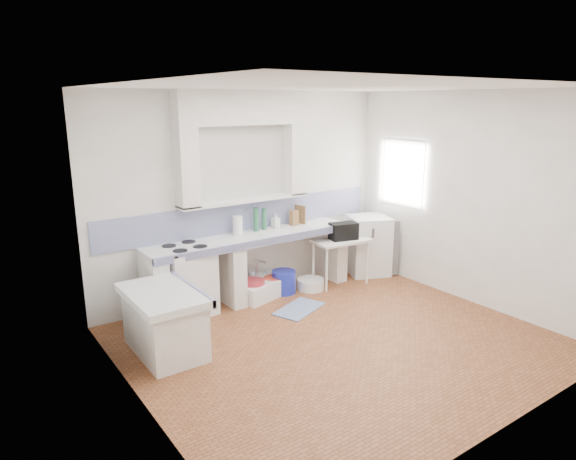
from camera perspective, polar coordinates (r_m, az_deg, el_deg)
floor at (r=5.93m, az=5.72°, el=-12.35°), size 4.50×4.50×0.00m
ceiling at (r=5.30m, az=6.49°, el=15.80°), size 4.50×4.50×0.00m
wall_back at (r=7.04m, az=-4.71°, el=4.02°), size 4.50×0.00×4.50m
wall_front at (r=4.22m, az=24.29°, el=-4.34°), size 4.50×0.00×4.50m
wall_left at (r=4.35m, az=-16.86°, el=-3.11°), size 0.00×4.50×4.50m
wall_right at (r=7.11m, az=19.89°, el=3.31°), size 0.00×4.50×4.50m
alcove_mass at (r=6.77m, az=-5.12°, el=13.61°), size 1.90×0.25×0.45m
window_frame at (r=7.94m, az=13.67°, el=6.31°), size 0.35×0.86×1.06m
lace_valance at (r=7.79m, az=13.12°, el=9.01°), size 0.01×0.84×0.24m
counter_slab at (r=6.86m, az=-4.06°, el=-0.87°), size 3.00×0.60×0.08m
counter_lip at (r=6.63m, az=-2.80°, el=-1.40°), size 3.00×0.04×0.10m
counter_pier_left at (r=6.42m, az=-14.79°, el=-6.63°), size 0.20×0.55×0.82m
counter_pier_mid at (r=6.83m, az=-6.51°, el=-4.96°), size 0.20×0.55×0.82m
counter_pier_right at (r=7.77m, az=4.86°, el=-2.50°), size 0.20×0.55×0.82m
peninsula_top at (r=5.57m, az=-13.94°, el=-7.13°), size 0.70×1.10×0.08m
peninsula_base at (r=5.70m, az=-13.72°, el=-10.40°), size 0.60×1.00×0.62m
peninsula_lip at (r=5.68m, az=-10.83°, el=-6.50°), size 0.04×1.10×0.10m
backsplash at (r=7.09m, az=-4.60°, el=1.62°), size 4.27×0.03×0.40m
stove at (r=6.57m, az=-11.39°, el=-5.75°), size 0.67×0.65×0.86m
sink at (r=7.16m, az=-2.82°, el=-6.54°), size 0.98×0.69×0.21m
side_table at (r=7.55m, az=5.93°, el=-3.57°), size 0.87×0.54×0.04m
fridge at (r=8.04m, az=8.99°, el=-1.68°), size 0.78×0.78×0.92m
bucket_red at (r=6.96m, az=-3.93°, el=-6.80°), size 0.37×0.37×0.30m
bucket_orange at (r=7.18m, az=-1.67°, el=-6.28°), size 0.36×0.36×0.25m
bucket_blue at (r=7.22m, az=-0.48°, el=-5.87°), size 0.38×0.38×0.32m
basin_white at (r=7.39m, az=2.56°, el=-6.10°), size 0.47×0.47×0.15m
water_bottle_a at (r=7.23m, az=-4.04°, el=-5.85°), size 0.09×0.09×0.33m
water_bottle_b at (r=7.35m, az=-2.54°, el=-5.71°), size 0.08×0.08×0.27m
black_bag at (r=7.43m, az=6.27°, el=-0.12°), size 0.44×0.31×0.25m
green_bottle_a at (r=7.01m, az=-3.65°, el=1.21°), size 0.09×0.09×0.33m
green_bottle_b at (r=7.08m, az=-2.71°, el=1.23°), size 0.07×0.07×0.30m
knife_block at (r=7.34m, az=0.67°, el=1.40°), size 0.12×0.10×0.22m
cutting_board at (r=7.44m, az=1.39°, el=1.77°), size 0.06×0.20×0.27m
paper_towel at (r=6.83m, az=-5.71°, el=0.52°), size 0.17×0.17×0.26m
soap_bottle at (r=7.20m, az=-1.42°, el=1.11°), size 0.11×0.11×0.22m
rug at (r=6.72m, az=1.25°, el=-8.87°), size 0.80×0.63×0.01m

